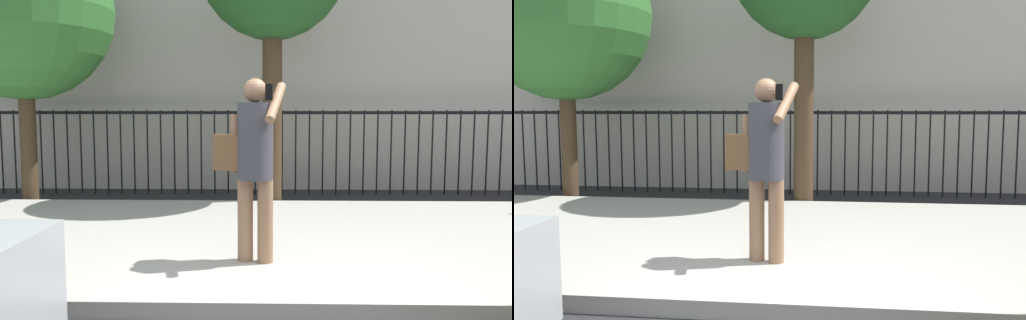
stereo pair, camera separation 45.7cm
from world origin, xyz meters
The scene contains 4 objects.
sidewalk centered at (0.00, 2.20, 0.07)m, with size 28.00×4.40×0.15m, color #B2ADA3.
iron_fence centered at (0.00, 5.90, 1.02)m, with size 12.03×0.04×1.60m.
pedestrian_on_phone centered at (-0.28, 1.09, 1.17)m, with size 0.71×0.52×1.75m.
street_tree_mid centered at (-4.12, 4.67, 3.20)m, with size 2.91×2.91×4.67m.
Camera 2 is at (0.33, -3.72, 1.61)m, focal length 36.00 mm.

